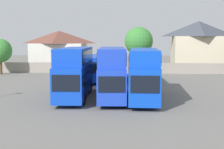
{
  "coord_description": "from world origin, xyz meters",
  "views": [
    {
      "loc": [
        2.4,
        -31.37,
        5.72
      ],
      "look_at": [
        0.0,
        3.0,
        2.02
      ],
      "focal_mm": 51.55,
      "sensor_mm": 36.0,
      "label": 1
    }
  ],
  "objects_px": {
    "bus_1": "(75,70)",
    "bus_2": "(112,70)",
    "house_terrace_centre": "(198,45)",
    "bus_6": "(139,68)",
    "bus_4": "(97,66)",
    "tree_left_of_lot": "(139,41)",
    "bus_5": "(114,67)",
    "bus_3": "(144,71)",
    "tree_behind_wall": "(0,51)",
    "house_terrace_left": "(59,49)"
  },
  "relations": [
    {
      "from": "bus_3",
      "to": "bus_6",
      "type": "height_order",
      "value": "bus_3"
    },
    {
      "from": "tree_behind_wall",
      "to": "bus_4",
      "type": "bearing_deg",
      "value": -22.45
    },
    {
      "from": "bus_4",
      "to": "tree_left_of_lot",
      "type": "xyz_separation_m",
      "value": [
        6.08,
        12.56,
        3.5
      ]
    },
    {
      "from": "bus_6",
      "to": "tree_left_of_lot",
      "type": "xyz_separation_m",
      "value": [
        0.11,
        12.72,
        3.62
      ]
    },
    {
      "from": "bus_6",
      "to": "bus_2",
      "type": "bearing_deg",
      "value": -15.49
    },
    {
      "from": "bus_4",
      "to": "bus_5",
      "type": "relative_size",
      "value": 1.05
    },
    {
      "from": "bus_2",
      "to": "house_terrace_left",
      "type": "relative_size",
      "value": 1.13
    },
    {
      "from": "bus_3",
      "to": "bus_2",
      "type": "bearing_deg",
      "value": -97.43
    },
    {
      "from": "house_terrace_left",
      "to": "tree_behind_wall",
      "type": "xyz_separation_m",
      "value": [
        -7.5,
        -10.74,
        0.07
      ]
    },
    {
      "from": "bus_6",
      "to": "house_terrace_centre",
      "type": "bearing_deg",
      "value": 143.27
    },
    {
      "from": "bus_5",
      "to": "house_terrace_left",
      "type": "xyz_separation_m",
      "value": [
        -12.03,
        18.05,
        1.87
      ]
    },
    {
      "from": "bus_2",
      "to": "house_terrace_centre",
      "type": "xyz_separation_m",
      "value": [
        14.42,
        31.29,
        1.97
      ]
    },
    {
      "from": "house_terrace_left",
      "to": "bus_5",
      "type": "bearing_deg",
      "value": -56.32
    },
    {
      "from": "bus_6",
      "to": "house_terrace_centre",
      "type": "relative_size",
      "value": 1.14
    },
    {
      "from": "bus_1",
      "to": "bus_2",
      "type": "distance_m",
      "value": 3.67
    },
    {
      "from": "bus_3",
      "to": "bus_4",
      "type": "distance_m",
      "value": 15.48
    },
    {
      "from": "bus_1",
      "to": "tree_behind_wall",
      "type": "distance_m",
      "value": 26.76
    },
    {
      "from": "bus_4",
      "to": "house_terrace_centre",
      "type": "distance_m",
      "value": 25.05
    },
    {
      "from": "bus_1",
      "to": "tree_behind_wall",
      "type": "height_order",
      "value": "tree_behind_wall"
    },
    {
      "from": "tree_behind_wall",
      "to": "tree_left_of_lot",
      "type": "bearing_deg",
      "value": 13.35
    },
    {
      "from": "bus_5",
      "to": "bus_6",
      "type": "distance_m",
      "value": 3.54
    },
    {
      "from": "bus_1",
      "to": "house_terrace_centre",
      "type": "xyz_separation_m",
      "value": [
        18.09,
        31.55,
        1.96
      ]
    },
    {
      "from": "bus_4",
      "to": "house_terrace_centre",
      "type": "height_order",
      "value": "house_terrace_centre"
    },
    {
      "from": "bus_6",
      "to": "bus_4",
      "type": "bearing_deg",
      "value": -95.16
    },
    {
      "from": "bus_2",
      "to": "bus_1",
      "type": "bearing_deg",
      "value": -89.4
    },
    {
      "from": "bus_2",
      "to": "house_terrace_left",
      "type": "distance_m",
      "value": 33.95
    },
    {
      "from": "bus_5",
      "to": "house_terrace_centre",
      "type": "xyz_separation_m",
      "value": [
        15.13,
        17.88,
        2.77
      ]
    },
    {
      "from": "bus_1",
      "to": "bus_6",
      "type": "height_order",
      "value": "bus_1"
    },
    {
      "from": "bus_3",
      "to": "tree_left_of_lot",
      "type": "xyz_separation_m",
      "value": [
        -0.22,
        26.69,
        2.75
      ]
    },
    {
      "from": "bus_4",
      "to": "bus_5",
      "type": "height_order",
      "value": "bus_4"
    },
    {
      "from": "bus_6",
      "to": "house_terrace_left",
      "type": "height_order",
      "value": "house_terrace_left"
    },
    {
      "from": "bus_4",
      "to": "tree_left_of_lot",
      "type": "relative_size",
      "value": 1.44
    },
    {
      "from": "bus_3",
      "to": "bus_5",
      "type": "bearing_deg",
      "value": -163.3
    },
    {
      "from": "bus_3",
      "to": "tree_left_of_lot",
      "type": "height_order",
      "value": "tree_left_of_lot"
    },
    {
      "from": "bus_3",
      "to": "bus_6",
      "type": "distance_m",
      "value": 14.0
    },
    {
      "from": "house_terrace_centre",
      "to": "bus_2",
      "type": "bearing_deg",
      "value": -114.75
    },
    {
      "from": "bus_3",
      "to": "bus_1",
      "type": "bearing_deg",
      "value": -90.62
    },
    {
      "from": "bus_1",
      "to": "house_terrace_centre",
      "type": "relative_size",
      "value": 1.13
    },
    {
      "from": "house_terrace_centre",
      "to": "bus_1",
      "type": "bearing_deg",
      "value": -119.82
    },
    {
      "from": "bus_3",
      "to": "house_terrace_left",
      "type": "height_order",
      "value": "house_terrace_left"
    },
    {
      "from": "bus_4",
      "to": "tree_left_of_lot",
      "type": "height_order",
      "value": "tree_left_of_lot"
    },
    {
      "from": "bus_1",
      "to": "bus_5",
      "type": "xyz_separation_m",
      "value": [
        2.96,
        13.67,
        -0.81
      ]
    },
    {
      "from": "bus_1",
      "to": "bus_6",
      "type": "distance_m",
      "value": 15.24
    },
    {
      "from": "bus_2",
      "to": "tree_behind_wall",
      "type": "relative_size",
      "value": 2.01
    },
    {
      "from": "bus_2",
      "to": "bus_5",
      "type": "distance_m",
      "value": 13.45
    },
    {
      "from": "bus_5",
      "to": "bus_3",
      "type": "bearing_deg",
      "value": 16.13
    },
    {
      "from": "bus_2",
      "to": "bus_6",
      "type": "xyz_separation_m",
      "value": [
        2.83,
        13.49,
        -0.92
      ]
    },
    {
      "from": "bus_3",
      "to": "house_terrace_left",
      "type": "relative_size",
      "value": 1.13
    },
    {
      "from": "house_terrace_left",
      "to": "bus_2",
      "type": "bearing_deg",
      "value": -67.96
    },
    {
      "from": "bus_3",
      "to": "house_terrace_left",
      "type": "distance_m",
      "value": 35.68
    }
  ]
}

